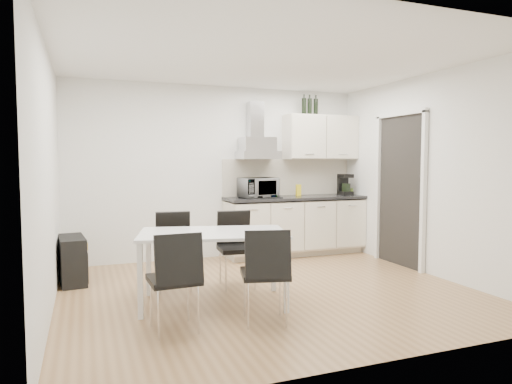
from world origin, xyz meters
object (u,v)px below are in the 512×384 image
chair_far_left (174,251)px  chair_far_right (237,250)px  floor_speaker (184,252)px  chair_near_right (265,275)px  guitar_amp (72,260)px  chair_near_left (174,281)px  kitchenette (296,202)px  dining_table (213,239)px

chair_far_left → chair_far_right: 0.72m
chair_far_left → floor_speaker: bearing=-99.3°
chair_near_right → guitar_amp: 2.67m
chair_near_left → floor_speaker: bearing=74.1°
kitchenette → chair_near_left: bearing=-133.3°
chair_near_left → guitar_amp: chair_near_left is taller
kitchenette → chair_near_right: size_ratio=2.86×
dining_table → floor_speaker: dining_table is taller
guitar_amp → kitchenette: bearing=4.1°
dining_table → chair_near_right: bearing=-53.7°
chair_far_left → chair_near_left: size_ratio=1.00×
kitchenette → chair_near_right: kitchenette is taller
chair_far_right → guitar_amp: size_ratio=1.26×
chair_far_right → chair_near_right: bearing=88.9°
chair_near_right → floor_speaker: chair_near_right is taller
chair_near_right → guitar_amp: (-1.68, 2.07, -0.16)m
dining_table → chair_far_left: size_ratio=1.87×
kitchenette → floor_speaker: (-1.76, 0.17, -0.70)m
dining_table → chair_far_right: chair_far_right is taller
floor_speaker → chair_far_right: bearing=-95.5°
dining_table → floor_speaker: bearing=99.8°
chair_near_left → guitar_amp: bearing=111.2°
chair_far_left → chair_near_right: same height
kitchenette → chair_far_right: bearing=-135.3°
chair_near_left → floor_speaker: 2.81m
guitar_amp → chair_far_right: bearing=-31.5°
chair_near_left → chair_near_right: (0.81, -0.09, 0.00)m
dining_table → floor_speaker: (0.13, 2.12, -0.54)m
chair_near_left → kitchenette: bearing=44.2°
chair_near_right → floor_speaker: bearing=107.4°
kitchenette → chair_far_left: kitchenette is taller
chair_near_right → kitchenette: bearing=73.0°
guitar_amp → chair_near_right: bearing=-56.9°
dining_table → chair_near_left: 0.83m
kitchenette → chair_far_left: 2.55m
chair_near_right → floor_speaker: (-0.16, 2.81, -0.31)m
chair_near_left → guitar_amp: size_ratio=1.26×
chair_far_left → chair_near_left: (-0.24, -1.27, 0.00)m
chair_far_left → floor_speaker: chair_far_left is taller
dining_table → guitar_amp: bearing=148.5°
chair_far_right → chair_near_left: size_ratio=1.00×
guitar_amp → chair_far_left: bearing=-38.6°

